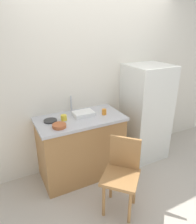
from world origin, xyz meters
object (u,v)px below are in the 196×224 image
cup_yellow (64,118)px  cup_orange (104,112)px  hotplate (50,121)px  refrigerator (146,113)px  dish_tray (83,113)px  terracotta_bowl (59,126)px  chair (122,172)px

cup_yellow → cup_orange: cup_orange is taller
hotplate → cup_yellow: cup_yellow is taller
refrigerator → dish_tray: bearing=177.5°
terracotta_bowl → hotplate: size_ratio=1.00×
hotplate → cup_orange: 0.74m
refrigerator → cup_orange: (-0.80, -0.07, 0.19)m
cup_orange → terracotta_bowl: bearing=-171.4°
dish_tray → chair: bearing=-82.6°
dish_tray → cup_yellow: bearing=-172.7°
dish_tray → cup_yellow: 0.30m
refrigerator → dish_tray: (-1.06, 0.05, 0.18)m
chair → cup_yellow: (-0.40, 0.80, 0.45)m
dish_tray → cup_yellow: (-0.29, -0.04, 0.01)m
refrigerator → hotplate: refrigerator is taller
chair → cup_orange: 0.87m
dish_tray → hotplate: (-0.46, 0.01, -0.02)m
terracotta_bowl → dish_tray: bearing=27.5°
chair → cup_orange: cup_orange is taller
dish_tray → cup_orange: 0.29m
dish_tray → cup_orange: bearing=-22.9°
terracotta_bowl → hotplate: (-0.05, 0.22, -0.01)m
chair → hotplate: hotplate is taller
refrigerator → dish_tray: size_ratio=5.47×
refrigerator → cup_orange: refrigerator is taller
terracotta_bowl → cup_yellow: (0.12, 0.18, 0.01)m
terracotta_bowl → cup_yellow: size_ratio=2.12×
refrigerator → cup_yellow: (-1.35, 0.01, 0.19)m
refrigerator → dish_tray: 1.08m
dish_tray → hotplate: size_ratio=1.65×
chair → cup_yellow: cup_yellow is taller
chair → cup_orange: bearing=123.8°
cup_orange → cup_yellow: bearing=172.4°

